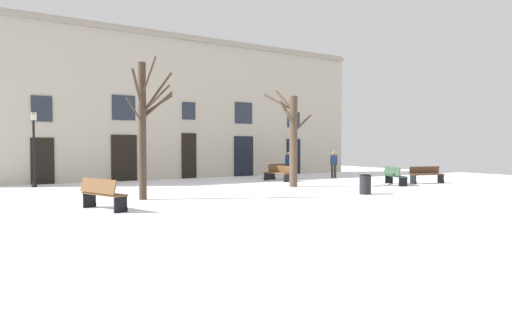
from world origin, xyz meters
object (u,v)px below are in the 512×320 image
Objects in this scene: tree_right_of_center at (292,137)px; bench_near_center_tree at (277,173)px; bench_back_to_back_right at (102,194)px; bench_far_corner at (426,174)px; streetlamp at (34,140)px; bench_back_to_back_left at (279,171)px; bench_by_litter_bin at (395,175)px; person_strolling at (334,163)px; tree_near_facade at (144,125)px; litter_bin at (365,184)px; person_crossing_plaza at (289,163)px.

tree_right_of_center reaches higher than bench_near_center_tree.
bench_far_corner is at bearing -106.46° from bench_back_to_back_right.
streetlamp reaches higher than bench_near_center_tree.
tree_right_of_center reaches higher than bench_back_to_back_left.
person_strolling reaches higher than bench_by_litter_bin.
bench_far_corner is at bearing -24.95° from streetlamp.
tree_near_facade is 8.72m from litter_bin.
tree_right_of_center reaches higher than person_crossing_plaza.
tree_near_facade reaches higher than bench_near_center_tree.
tree_near_facade is (-7.38, -1.26, 0.29)m from tree_right_of_center.
bench_back_to_back_right is (-1.80, -1.83, -2.13)m from tree_near_facade.
bench_by_litter_bin is 1.02× the size of bench_back_to_back_right.
streetlamp is 1.86× the size of bench_by_litter_bin.
streetlamp is 4.54× the size of litter_bin.
bench_far_corner is at bearing -70.11° from bench_by_litter_bin.
tree_near_facade is 2.82× the size of bench_near_center_tree.
bench_back_to_back_left is at bearing -171.96° from person_strolling.
bench_by_litter_bin is (15.19, -7.75, -1.70)m from streetlamp.
streetlamp is 2.16× the size of bench_back_to_back_left.
tree_near_facade reaches higher than person_crossing_plaza.
bench_back_to_back_left is 1.72m from person_crossing_plaza.
litter_bin is at bearing -19.49° from tree_near_facade.
streetlamp is 19.09m from bench_far_corner.
bench_near_center_tree is 1.12× the size of person_crossing_plaza.
litter_bin is 4.83m from bench_by_litter_bin.
bench_near_center_tree is (0.63, 7.13, 0.05)m from litter_bin.
bench_near_center_tree is at bearing -13.97° from streetlamp.
bench_far_corner is at bearing 163.14° from person_crossing_plaza.
streetlamp is at bearing 155.69° from bench_back_to_back_left.
bench_near_center_tree is at bearing -149.40° from person_strolling.
streetlamp is 14.05m from person_crossing_plaza.
litter_bin is 0.48× the size of bench_back_to_back_left.
person_crossing_plaza is at bearing 72.10° from litter_bin.
bench_back_to_back_right is 15.97m from person_strolling.
tree_right_of_center is 9.86m from bench_back_to_back_right.
bench_far_corner is (6.89, -2.09, -1.87)m from tree_right_of_center.
streetlamp is 9.25m from bench_back_to_back_right.
bench_near_center_tree is at bearing 93.40° from person_crossing_plaza.
bench_far_corner is (14.27, -0.83, -2.16)m from tree_near_facade.
tree_near_facade is at bearing -170.23° from bench_far_corner.
person_strolling reaches higher than bench_back_to_back_left.
person_crossing_plaza is at bearing 158.50° from person_strolling.
streetlamp is at bearing -113.91° from bench_near_center_tree.
tree_near_facade is 6.35× the size of litter_bin.
bench_back_to_back_left is (11.44, 7.51, -0.04)m from bench_back_to_back_right.
tree_near_facade is 2.60× the size of bench_far_corner.
bench_near_center_tree is (1.21, 3.05, -1.89)m from tree_right_of_center.
bench_near_center_tree is 0.92× the size of bench_far_corner.
tree_right_of_center is at bearing 9.72° from tree_near_facade.
person_strolling is (1.83, -2.09, 0.03)m from person_crossing_plaza.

